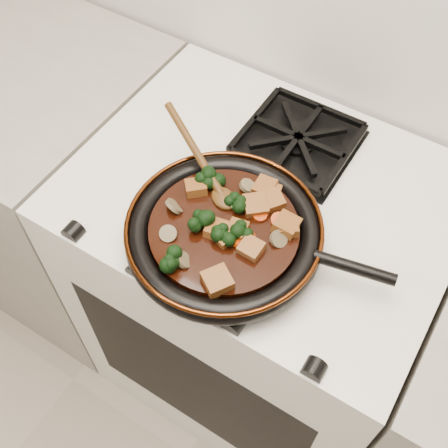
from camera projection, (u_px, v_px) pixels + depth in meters
The scene contains 33 objects.
stove at pixel (254, 296), 1.48m from camera, with size 0.76×0.60×0.90m, color white.
burner_grate_front at pixel (227, 235), 1.03m from camera, with size 0.23×0.23×0.03m, color black, non-canonical shape.
burner_grate_back at pixel (298, 140), 1.17m from camera, with size 0.23×0.23×0.03m, color black, non-canonical shape.
skillet at pixel (225, 233), 1.00m from camera, with size 0.48×0.35×0.05m.
braising_sauce at pixel (224, 231), 0.99m from camera, with size 0.27×0.27×0.02m, color black.
tofu_cube_0 at pixel (271, 193), 1.02m from camera, with size 0.03×0.03×0.02m, color brown.
tofu_cube_1 at pixel (289, 228), 0.98m from camera, with size 0.03×0.03×0.02m, color brown.
tofu_cube_2 at pixel (237, 230), 0.97m from camera, with size 0.04×0.03×0.02m, color brown.
tofu_cube_3 at pixel (265, 188), 1.03m from camera, with size 0.04×0.04×0.02m, color brown.
tofu_cube_4 at pixel (225, 236), 0.97m from camera, with size 0.04×0.04×0.02m, color brown.
tofu_cube_5 at pixel (286, 225), 0.98m from camera, with size 0.04×0.04×0.02m, color brown.
tofu_cube_6 at pixel (216, 229), 0.97m from camera, with size 0.03×0.04×0.02m, color brown.
tofu_cube_7 at pixel (255, 206), 1.00m from camera, with size 0.04×0.04×0.02m, color brown.
tofu_cube_8 at pixel (251, 248), 0.95m from camera, with size 0.04×0.04×0.02m, color brown.
tofu_cube_9 at pixel (273, 200), 1.01m from camera, with size 0.04×0.04×0.02m, color brown.
tofu_cube_10 at pixel (196, 188), 1.03m from camera, with size 0.04×0.03×0.02m, color brown.
tofu_cube_11 at pixel (217, 281), 0.91m from camera, with size 0.04×0.04×0.02m, color brown.
broccoli_floret_0 at pixel (210, 180), 1.03m from camera, with size 0.06×0.06×0.05m, color black, non-canonical shape.
broccoli_floret_1 at pixel (225, 235), 0.97m from camera, with size 0.06×0.06×0.05m, color black, non-canonical shape.
broccoli_floret_2 at pixel (199, 223), 0.98m from camera, with size 0.06×0.06×0.05m, color black, non-canonical shape.
broccoli_floret_3 at pixel (176, 262), 0.93m from camera, with size 0.06×0.06×0.05m, color black, non-canonical shape.
broccoli_floret_4 at pixel (245, 233), 0.97m from camera, with size 0.06×0.06×0.05m, color black, non-canonical shape.
broccoli_floret_5 at pixel (234, 205), 1.00m from camera, with size 0.05×0.05×0.05m, color black, non-canonical shape.
carrot_coin_0 at pixel (278, 220), 0.99m from camera, with size 0.03×0.03×0.01m, color #BB3105.
carrot_coin_1 at pixel (260, 215), 0.99m from camera, with size 0.03×0.03×0.01m, color #BB3105.
carrot_coin_2 at pixel (247, 238), 0.97m from camera, with size 0.03×0.03×0.01m, color #BB3105.
carrot_coin_3 at pixel (239, 240), 0.96m from camera, with size 0.03×0.03×0.01m, color #BB3105.
mushroom_slice_0 at pixel (247, 186), 1.03m from camera, with size 0.03×0.03×0.01m, color brown.
mushroom_slice_1 at pixel (183, 260), 0.94m from camera, with size 0.03×0.03×0.01m, color brown.
mushroom_slice_2 at pixel (168, 234), 0.97m from camera, with size 0.03×0.03×0.01m, color brown.
mushroom_slice_3 at pixel (279, 239), 0.96m from camera, with size 0.03×0.03×0.01m, color brown.
mushroom_slice_4 at pixel (174, 206), 1.00m from camera, with size 0.04×0.04×0.01m, color brown.
wooden_spoon at pixel (208, 172), 1.03m from camera, with size 0.14×0.09×0.22m.
Camera 1 is at (0.30, 1.06, 1.77)m, focal length 45.00 mm.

